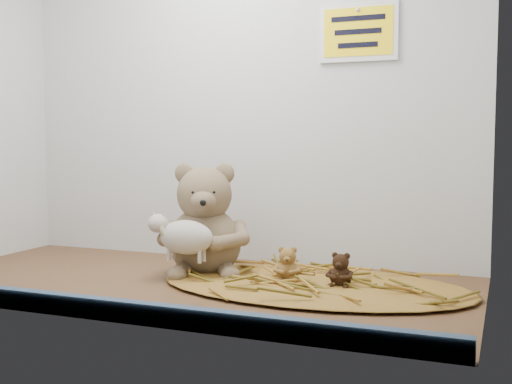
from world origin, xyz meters
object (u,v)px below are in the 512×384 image
at_px(main_teddy, 205,218).
at_px(mini_teddy_brown, 341,268).
at_px(mini_teddy_tan, 287,262).
at_px(toy_lamb, 186,237).

height_order(main_teddy, mini_teddy_brown, main_teddy).
bearing_deg(mini_teddy_tan, mini_teddy_brown, -17.68).
relative_size(toy_lamb, mini_teddy_tan, 2.22).
distance_m(main_teddy, mini_teddy_brown, 0.34).
height_order(mini_teddy_tan, mini_teddy_brown, mini_teddy_tan).
xyz_separation_m(toy_lamb, mini_teddy_tan, (0.21, 0.04, -0.05)).
distance_m(main_teddy, toy_lamb, 0.10).
xyz_separation_m(main_teddy, mini_teddy_tan, (0.21, -0.05, -0.08)).
bearing_deg(mini_teddy_tan, main_teddy, 153.05).
xyz_separation_m(main_teddy, toy_lamb, (-0.00, -0.09, -0.03)).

